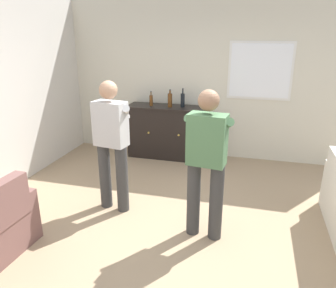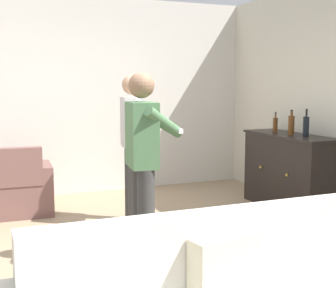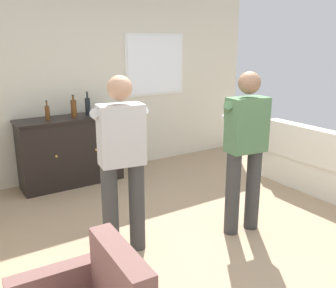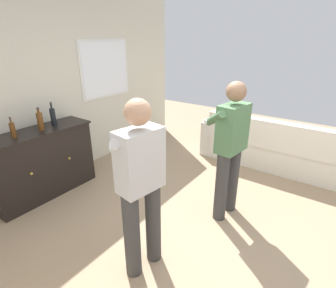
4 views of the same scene
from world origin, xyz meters
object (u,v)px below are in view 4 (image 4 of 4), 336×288
object	(u,v)px
person_standing_left	(140,182)
bottle_wine_green	(40,121)
couch	(271,150)
bottle_liquor_amber	(53,116)
bottle_spirits_clear	(13,130)
sideboard_cabinet	(42,163)
person_standing_right	(230,146)

from	to	relation	value
person_standing_left	bottle_wine_green	bearing A→B (deg)	83.01
couch	bottle_liquor_amber	size ratio (longest dim) A/B	7.51
couch	bottle_spirits_clear	xyz separation A→B (m)	(-2.98, 2.36, 0.72)
bottle_liquor_amber	person_standing_left	size ratio (longest dim) A/B	0.20
sideboard_cabinet	person_standing_right	size ratio (longest dim) A/B	0.85
bottle_wine_green	bottle_liquor_amber	distance (m)	0.22
couch	bottle_spirits_clear	size ratio (longest dim) A/B	9.51
sideboard_cabinet	bottle_spirits_clear	world-z (taller)	bottle_spirits_clear
bottle_liquor_amber	person_standing_right	size ratio (longest dim) A/B	0.20
bottle_wine_green	bottle_spirits_clear	xyz separation A→B (m)	(-0.35, 0.01, -0.03)
person_standing_left	person_standing_right	bearing A→B (deg)	-13.79
bottle_spirits_clear	bottle_wine_green	bearing A→B (deg)	-2.29
bottle_wine_green	bottle_liquor_amber	xyz separation A→B (m)	(0.22, 0.05, 0.00)
bottle_liquor_amber	person_standing_right	xyz separation A→B (m)	(0.78, -2.30, -0.15)
couch	bottle_wine_green	distance (m)	3.60
sideboard_cabinet	bottle_spirits_clear	xyz separation A→B (m)	(-0.29, -0.02, 0.57)
bottle_spirits_clear	person_standing_right	world-z (taller)	person_standing_right
bottle_wine_green	person_standing_right	xyz separation A→B (m)	(0.99, -2.25, -0.14)
sideboard_cabinet	bottle_spirits_clear	size ratio (longest dim) A/B	5.47
sideboard_cabinet	person_standing_left	world-z (taller)	person_standing_left
sideboard_cabinet	bottle_liquor_amber	distance (m)	0.67
couch	bottle_spirits_clear	distance (m)	3.87
bottle_spirits_clear	person_standing_right	distance (m)	2.63
person_standing_left	person_standing_right	world-z (taller)	same
sideboard_cabinet	person_standing_left	distance (m)	2.04
bottle_wine_green	bottle_spirits_clear	world-z (taller)	bottle_wine_green
bottle_wine_green	couch	bearing A→B (deg)	-41.75
couch	sideboard_cabinet	world-z (taller)	sideboard_cabinet
couch	bottle_spirits_clear	bearing A→B (deg)	141.63
couch	bottle_liquor_amber	distance (m)	3.48
bottle_wine_green	person_standing_right	distance (m)	2.46
bottle_liquor_amber	bottle_spirits_clear	distance (m)	0.57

